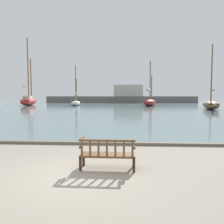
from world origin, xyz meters
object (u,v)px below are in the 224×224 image
Objects in this scene: sailboat_outer_starboard at (150,102)px; park_bench at (108,154)px; sailboat_far_port at (211,104)px; sailboat_distant_harbor at (76,102)px; sailboat_far_starboard at (29,100)px.

park_bench is at bearing -98.01° from sailboat_outer_starboard.
sailboat_outer_starboard is at bearing 81.99° from park_bench.
sailboat_far_port is at bearing 64.30° from park_bench.
sailboat_far_port reaches higher than sailboat_outer_starboard.
sailboat_far_starboard reaches higher than sailboat_distant_harbor.
sailboat_distant_harbor is 0.92× the size of sailboat_outer_starboard.
sailboat_far_starboard is at bearing 179.28° from sailboat_distant_harbor.
sailboat_distant_harbor is 16.09m from sailboat_outer_starboard.
sailboat_far_port is (14.15, 29.40, 0.37)m from park_bench.
sailboat_far_port is 1.07× the size of sailboat_outer_starboard.
sailboat_far_port is at bearing -18.57° from sailboat_far_starboard.
sailboat_distant_harbor is at bearing -0.72° from sailboat_far_starboard.
park_bench is at bearing -115.70° from sailboat_far_port.
sailboat_distant_harbor is (-10.35, 41.08, 0.31)m from park_bench.
sailboat_far_port is at bearing -53.41° from sailboat_outer_starboard.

